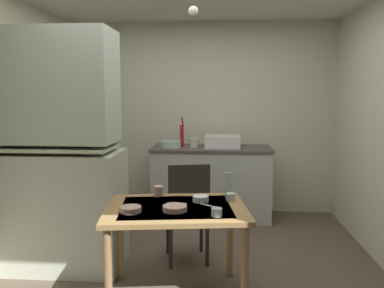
# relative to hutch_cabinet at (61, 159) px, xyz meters

# --- Properties ---
(ground_plane) EXTENTS (4.80, 4.80, 0.00)m
(ground_plane) POSITION_rel_hutch_cabinet_xyz_m (1.19, -0.06, -1.01)
(ground_plane) COLOR brown
(wall_back) EXTENTS (3.60, 0.10, 2.54)m
(wall_back) POSITION_rel_hutch_cabinet_xyz_m (1.19, 1.89, 0.26)
(wall_back) COLOR beige
(wall_back) RESTS_ON ground
(hutch_cabinet) EXTENTS (1.09, 0.60, 2.16)m
(hutch_cabinet) POSITION_rel_hutch_cabinet_xyz_m (0.00, 0.00, 0.00)
(hutch_cabinet) COLOR #B4BBA9
(hutch_cabinet) RESTS_ON ground
(counter_cabinet) EXTENTS (1.51, 0.64, 0.92)m
(counter_cabinet) POSITION_rel_hutch_cabinet_xyz_m (1.33, 1.52, -0.55)
(counter_cabinet) COLOR #B4BBA9
(counter_cabinet) RESTS_ON ground
(sink_basin) EXTENTS (0.44, 0.34, 0.15)m
(sink_basin) POSITION_rel_hutch_cabinet_xyz_m (1.46, 1.52, -0.01)
(sink_basin) COLOR white
(sink_basin) RESTS_ON counter_cabinet
(hand_pump) EXTENTS (0.05, 0.27, 0.39)m
(hand_pump) POSITION_rel_hutch_cabinet_xyz_m (0.94, 1.56, 0.08)
(hand_pump) COLOR #B21E19
(hand_pump) RESTS_ON counter_cabinet
(mixing_bowl_counter) EXTENTS (0.25, 0.25, 0.08)m
(mixing_bowl_counter) POSITION_rel_hutch_cabinet_xyz_m (0.81, 1.47, -0.05)
(mixing_bowl_counter) COLOR #ADD1C1
(mixing_bowl_counter) RESTS_ON counter_cabinet
(stoneware_crock) EXTENTS (0.12, 0.12, 0.11)m
(stoneware_crock) POSITION_rel_hutch_cabinet_xyz_m (1.10, 1.51, -0.03)
(stoneware_crock) COLOR beige
(stoneware_crock) RESTS_ON counter_cabinet
(dining_table) EXTENTS (1.17, 0.92, 0.74)m
(dining_table) POSITION_rel_hutch_cabinet_xyz_m (1.11, -0.48, -0.37)
(dining_table) COLOR olive
(dining_table) RESTS_ON ground
(chair_far_side) EXTENTS (0.48, 0.48, 0.97)m
(chair_far_side) POSITION_rel_hutch_cabinet_xyz_m (1.14, 0.14, -0.50)
(chair_far_side) COLOR #2E2322
(chair_far_side) RESTS_ON ground
(serving_bowl_wide) EXTENTS (0.13, 0.13, 0.05)m
(serving_bowl_wide) POSITION_rel_hutch_cabinet_xyz_m (1.29, -0.32, -0.25)
(serving_bowl_wide) COLOR white
(serving_bowl_wide) RESTS_ON dining_table
(soup_bowl_small) EXTENTS (0.16, 0.16, 0.04)m
(soup_bowl_small) POSITION_rel_hutch_cabinet_xyz_m (0.79, -0.64, -0.25)
(soup_bowl_small) COLOR tan
(soup_bowl_small) RESTS_ON dining_table
(sauce_dish) EXTENTS (0.18, 0.18, 0.04)m
(sauce_dish) POSITION_rel_hutch_cabinet_xyz_m (1.11, -0.59, -0.25)
(sauce_dish) COLOR tan
(sauce_dish) RESTS_ON dining_table
(mug_tall) EXTENTS (0.08, 0.08, 0.06)m
(mug_tall) POSITION_rel_hutch_cabinet_xyz_m (1.42, -0.69, -0.24)
(mug_tall) COLOR #9EB2C6
(mug_tall) RESTS_ON dining_table
(teacup_mint) EXTENTS (0.08, 0.08, 0.09)m
(teacup_mint) POSITION_rel_hutch_cabinet_xyz_m (0.92, -0.18, -0.23)
(teacup_mint) COLOR tan
(teacup_mint) RESTS_ON dining_table
(mug_dark) EXTENTS (0.08, 0.08, 0.06)m
(mug_dark) POSITION_rel_hutch_cabinet_xyz_m (1.52, -0.28, -0.24)
(mug_dark) COLOR #ADD1C1
(mug_dark) RESTS_ON dining_table
(glass_bottle) EXTENTS (0.06, 0.06, 0.28)m
(glass_bottle) POSITION_rel_hutch_cabinet_xyz_m (1.51, -0.16, -0.16)
(glass_bottle) COLOR #B7BCC1
(glass_bottle) RESTS_ON dining_table
(table_knife) EXTENTS (0.18, 0.14, 0.00)m
(table_knife) POSITION_rel_hutch_cabinet_xyz_m (1.37, -0.45, -0.27)
(table_knife) COLOR silver
(table_knife) RESTS_ON dining_table
(teaspoon_near_bowl) EXTENTS (0.16, 0.03, 0.00)m
(teaspoon_near_bowl) POSITION_rel_hutch_cabinet_xyz_m (1.10, -0.40, -0.27)
(teaspoon_near_bowl) COLOR beige
(teaspoon_near_bowl) RESTS_ON dining_table
(pendant_bulb) EXTENTS (0.08, 0.08, 0.08)m
(pendant_bulb) POSITION_rel_hutch_cabinet_xyz_m (1.21, -0.10, 1.26)
(pendant_bulb) COLOR #F9EFCC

